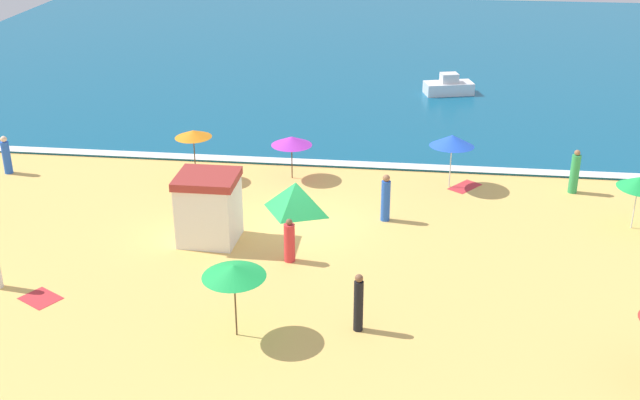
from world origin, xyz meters
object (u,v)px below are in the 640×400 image
Objects in this scene: beachgoer_0 at (386,199)px; beach_umbrella_3 at (452,141)px; beach_umbrella_1 at (292,141)px; beachgoer_1 at (289,242)px; small_boat_0 at (449,87)px; beach_umbrella_4 at (639,183)px; beach_umbrella_5 at (234,271)px; beachgoer_5 at (6,156)px; beachgoer_6 at (575,173)px; beach_tent at (296,197)px; beach_umbrella_2 at (193,134)px; beachgoer_7 at (358,303)px; lifeguard_cabana at (209,207)px.

beach_umbrella_3 is at bearing 55.19° from beachgoer_0.
beach_umbrella_3 is at bearing -1.46° from beach_umbrella_1.
small_boat_0 is at bearing 74.28° from beachgoer_1.
beach_umbrella_4 is 0.74× the size of small_boat_0.
beachgoer_5 is at bearing 138.32° from beach_umbrella_5.
beachgoer_6 is at bearing -0.73° from beach_umbrella_1.
beach_umbrella_4 reaches higher than beach_tent.
beachgoer_6 is (15.89, 0.51, -1.19)m from beach_umbrella_2.
beach_umbrella_4 is 3.75m from beachgoer_6.
beach_umbrella_3 is at bearing 28.37° from beach_tent.
beach_umbrella_2 is 17.75m from beach_umbrella_4.
beachgoer_6 is (-1.65, 3.22, -0.97)m from beach_umbrella_4.
beach_tent is at bearing 110.70° from beachgoer_7.
beach_umbrella_5 is (4.35, -11.61, 0.06)m from beach_umbrella_2.
beach_umbrella_3 is at bearing -91.20° from small_boat_0.
beachgoer_0 is (6.24, 2.47, -0.40)m from lifeguard_cabana.
beachgoer_0 is 1.01× the size of beachgoer_7.
lifeguard_cabana reaches higher than beachgoer_1.
beach_tent is at bearing -110.42° from small_boat_0.
beach_umbrella_5 reaches higher than beachgoer_5.
small_boat_0 is (19.48, 14.50, -0.29)m from beachgoer_5.
beach_umbrella_2 is 10.83m from beach_umbrella_3.
beachgoer_6 is (11.10, 3.28, 0.25)m from beach_tent.
beachgoer_6 is at bearing 1.84° from beach_umbrella_2.
beach_umbrella_4 is 13.09m from beachgoer_1.
beachgoer_0 is 0.63× the size of small_boat_0.
beachgoer_0 is 1.10× the size of beachgoer_5.
beachgoer_0 is at bearing 50.04° from beachgoer_1.
beach_umbrella_5 is (-13.19, -8.90, 0.28)m from beach_umbrella_4.
beachgoer_7 is at bearing -56.36° from beachgoer_1.
beach_umbrella_3 reaches higher than beach_umbrella_5.
beach_umbrella_2 is 13.50m from beachgoer_7.
beachgoer_1 is (5.18, -6.87, -1.33)m from beach_umbrella_2.
beachgoer_1 is (-12.36, -4.16, -1.11)m from beach_umbrella_4.
beach_umbrella_4 is at bearing -25.49° from beach_umbrella_3.
beachgoer_0 is (-2.53, -3.64, -1.17)m from beach_umbrella_3.
beach_umbrella_5 is 5.01m from beachgoer_1.
beach_umbrella_2 is 12.40m from beach_umbrella_5.
beach_umbrella_4 is 1.17× the size of beachgoer_7.
beach_umbrella_1 is 1.16× the size of beachgoer_5.
lifeguard_cabana reaches higher than beachgoer_5.
beachgoer_7 is at bearing -71.95° from beach_umbrella_1.
beach_umbrella_4 is at bearing 34.01° from beach_umbrella_5.
beach_umbrella_1 is at bearing 98.18° from beachgoer_1.
beachgoer_5 is 0.92× the size of beachgoer_6.
beach_tent is at bearing 173.83° from beachgoer_0.
beach_umbrella_3 is 1.25× the size of beachgoer_6.
beach_umbrella_2 is (-4.09, -0.66, 0.36)m from beach_umbrella_1.
beachgoer_5 is 24.27m from beachgoer_6.
beachgoer_5 is (-16.66, 2.86, -0.08)m from beachgoer_0.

